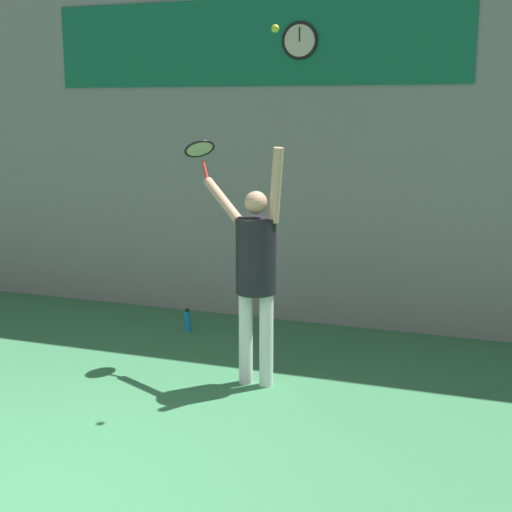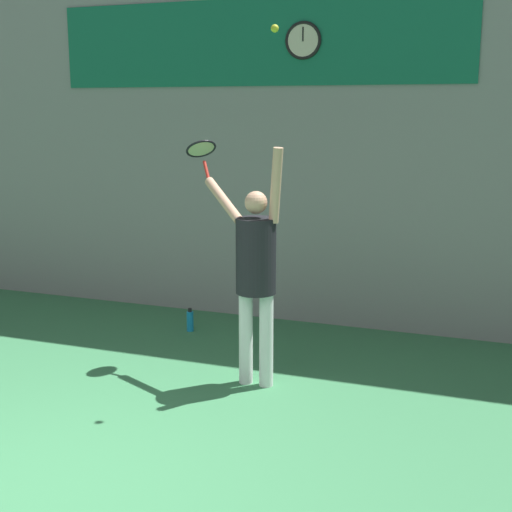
{
  "view_description": "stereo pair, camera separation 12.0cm",
  "coord_description": "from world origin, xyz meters",
  "px_view_note": "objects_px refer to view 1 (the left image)",
  "views": [
    {
      "loc": [
        2.89,
        -3.54,
        2.56
      ],
      "look_at": [
        0.79,
        2.43,
        1.23
      ],
      "focal_mm": 50.0,
      "sensor_mm": 36.0,
      "label": 1
    },
    {
      "loc": [
        3.0,
        -3.5,
        2.56
      ],
      "look_at": [
        0.79,
        2.43,
        1.23
      ],
      "focal_mm": 50.0,
      "sensor_mm": 36.0,
      "label": 2
    }
  ],
  "objects_px": {
    "scoreboard_clock": "(300,41)",
    "water_bottle": "(187,321)",
    "tennis_ball": "(275,28)",
    "tennis_racket": "(200,151)",
    "tennis_player": "(255,266)"
  },
  "relations": [
    {
      "from": "tennis_racket",
      "to": "tennis_ball",
      "type": "distance_m",
      "value": 1.57
    },
    {
      "from": "tennis_racket",
      "to": "water_bottle",
      "type": "distance_m",
      "value": 2.21
    },
    {
      "from": "scoreboard_clock",
      "to": "tennis_player",
      "type": "bearing_deg",
      "value": -84.77
    },
    {
      "from": "tennis_ball",
      "to": "tennis_player",
      "type": "bearing_deg",
      "value": 149.58
    },
    {
      "from": "tennis_player",
      "to": "tennis_racket",
      "type": "relative_size",
      "value": 5.51
    },
    {
      "from": "tennis_ball",
      "to": "water_bottle",
      "type": "relative_size",
      "value": 0.24
    },
    {
      "from": "tennis_player",
      "to": "scoreboard_clock",
      "type": "bearing_deg",
      "value": 95.23
    },
    {
      "from": "scoreboard_clock",
      "to": "tennis_ball",
      "type": "distance_m",
      "value": 2.2
    },
    {
      "from": "scoreboard_clock",
      "to": "tennis_ball",
      "type": "bearing_deg",
      "value": -79.39
    },
    {
      "from": "tennis_racket",
      "to": "tennis_ball",
      "type": "relative_size",
      "value": 6.11
    },
    {
      "from": "water_bottle",
      "to": "scoreboard_clock",
      "type": "bearing_deg",
      "value": 35.63
    },
    {
      "from": "scoreboard_clock",
      "to": "water_bottle",
      "type": "bearing_deg",
      "value": -144.37
    },
    {
      "from": "scoreboard_clock",
      "to": "tennis_ball",
      "type": "xyz_separation_m",
      "value": [
        0.4,
        -2.16,
        -0.09
      ]
    },
    {
      "from": "tennis_player",
      "to": "tennis_ball",
      "type": "relative_size",
      "value": 33.66
    },
    {
      "from": "scoreboard_clock",
      "to": "water_bottle",
      "type": "distance_m",
      "value": 3.44
    }
  ]
}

